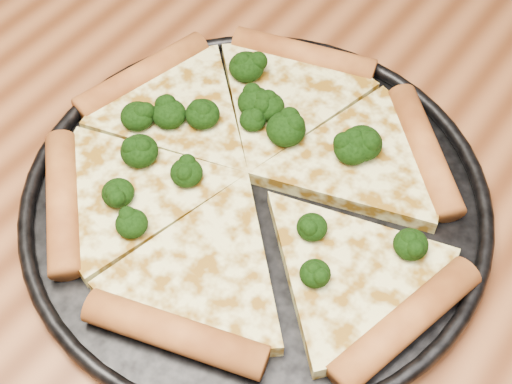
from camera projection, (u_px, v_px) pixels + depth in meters
The scene contains 4 objects.
dining_table at pixel (308, 259), 0.62m from camera, with size 1.20×0.90×0.75m.
pizza_pan at pixel (256, 199), 0.53m from camera, with size 0.34×0.34×0.02m.
pizza at pixel (251, 178), 0.54m from camera, with size 0.33×0.31×0.02m.
broccoli_florets at pixel (247, 141), 0.54m from camera, with size 0.25×0.19×0.02m.
Camera 1 is at (0.16, -0.29, 1.19)m, focal length 52.03 mm.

